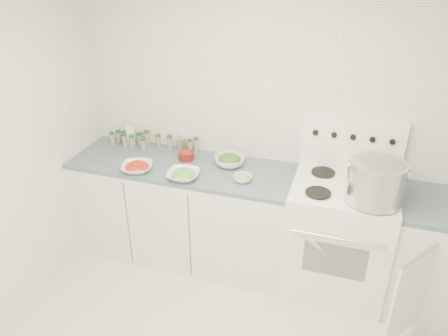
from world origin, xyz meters
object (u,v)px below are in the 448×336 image
(stove, at_px, (338,234))
(bowl_tomato, at_px, (137,167))
(bowl_snowpea, at_px, (183,175))
(stock_pot, at_px, (376,180))

(stove, bearing_deg, bowl_tomato, -172.72)
(bowl_tomato, distance_m, bowl_snowpea, 0.40)
(stock_pot, height_order, bowl_tomato, stock_pot)
(bowl_tomato, bearing_deg, stock_pot, 1.38)
(bowl_tomato, relative_size, bowl_snowpea, 1.13)
(stove, height_order, bowl_tomato, stove)
(stove, height_order, bowl_snowpea, stove)
(bowl_snowpea, bearing_deg, stove, 9.82)
(stove, xyz_separation_m, bowl_snowpea, (-1.20, -0.21, 0.44))
(stock_pot, xyz_separation_m, bowl_snowpea, (-1.39, -0.05, -0.17))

